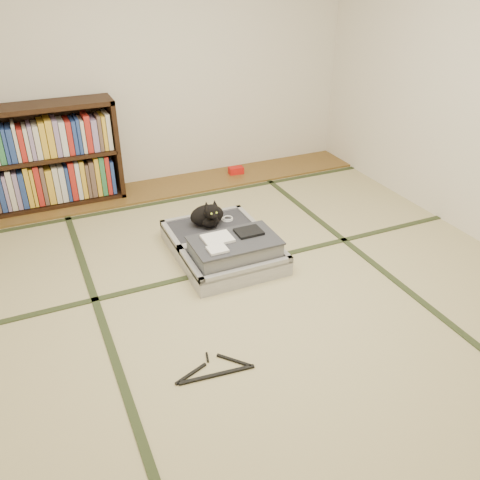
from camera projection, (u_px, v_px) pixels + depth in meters
name	position (u px, v px, depth m)	size (l,w,h in m)	color
floor	(254.00, 296.00, 3.46)	(4.50, 4.50, 0.00)	#CCB588
wood_strip	(168.00, 187.00, 5.04)	(4.00, 0.50, 0.02)	brown
red_item	(236.00, 170.00, 5.31)	(0.15, 0.09, 0.07)	red
room_shell	(258.00, 76.00, 2.74)	(4.50, 4.50, 4.50)	white
tatami_borders	(226.00, 261.00, 3.85)	(4.00, 4.50, 0.01)	#2D381E
bookcase	(37.00, 160.00, 4.47)	(1.43, 0.33, 0.92)	black
suitcase	(225.00, 247.00, 3.85)	(0.71, 0.95, 0.28)	#AEADB2
cat	(208.00, 215.00, 4.01)	(0.32, 0.32, 0.25)	black
cable_coil	(227.00, 219.00, 4.15)	(0.10, 0.10, 0.02)	white
hanger	(215.00, 371.00, 2.84)	(0.45, 0.22, 0.01)	black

